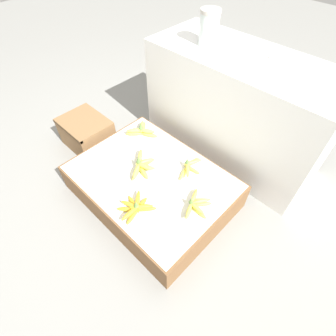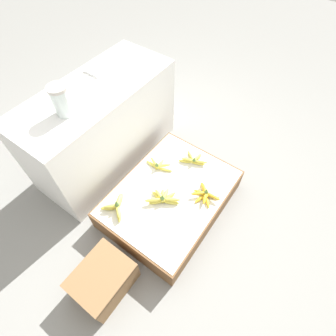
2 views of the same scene
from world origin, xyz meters
name	(u,v)px [view 1 (image 1 of 2)]	position (x,y,z in m)	size (l,w,h in m)	color
ground_plane	(153,196)	(0.00, 0.00, 0.00)	(10.00, 10.00, 0.00)	gray
display_platform	(152,186)	(0.00, 0.00, 0.11)	(1.04, 0.77, 0.22)	brown
back_vendor_table	(236,110)	(0.10, 0.77, 0.40)	(1.31, 0.55, 0.79)	white
wooden_crate	(86,133)	(-0.77, 0.00, 0.13)	(0.38, 0.31, 0.25)	olive
banana_bunch_front_midright	(136,207)	(0.12, -0.24, 0.25)	(0.20, 0.22, 0.09)	gold
banana_bunch_middle_midleft	(142,165)	(-0.09, 0.00, 0.25)	(0.22, 0.24, 0.11)	#DBCC4C
banana_bunch_middle_right	(196,205)	(0.36, 0.02, 0.25)	(0.19, 0.23, 0.09)	#DBCC4C
banana_bunch_back_left	(142,130)	(-0.36, 0.24, 0.26)	(0.21, 0.21, 0.11)	#DBCC4C
banana_bunch_back_midright	(190,167)	(0.14, 0.22, 0.25)	(0.13, 0.25, 0.09)	#DBCC4C
glass_jar	(209,27)	(-0.19, 0.72, 0.90)	(0.13, 0.13, 0.21)	silver
foam_tray_white	(292,59)	(0.31, 0.90, 0.80)	(0.21, 0.15, 0.02)	white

